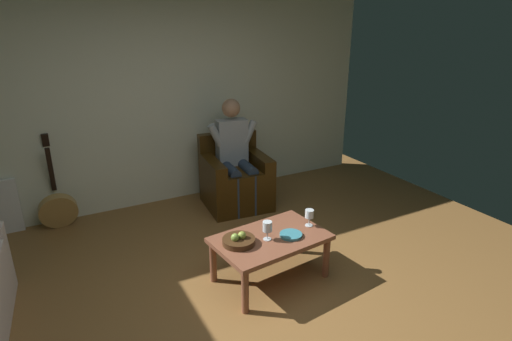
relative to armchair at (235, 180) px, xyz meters
The scene contains 10 objects.
ground_plane 2.25m from the armchair, 69.28° to the left, with size 6.52×6.52×0.00m, color brown.
wall_back 1.40m from the armchair, 36.69° to the right, with size 5.84×0.06×2.64m, color silver.
armchair is the anchor object (origin of this frame).
person_seated 0.38m from the armchair, 84.46° to the left, with size 0.63×0.62×1.30m.
coffee_table 1.61m from the armchair, 75.26° to the left, with size 1.02×0.71×0.42m.
guitar 2.01m from the armchair, 11.05° to the right, with size 0.40×0.29×1.04m.
wine_glass_near 1.56m from the armchair, 89.91° to the left, with size 0.08×0.08×0.16m.
wine_glass_far 1.66m from the armchair, 73.89° to the left, with size 0.08×0.08×0.17m.
fruit_bowl 1.69m from the armchair, 65.43° to the left, with size 0.27×0.27×0.11m.
decorative_dish 1.65m from the armchair, 81.27° to the left, with size 0.19×0.19×0.02m, color teal.
Camera 1 is at (1.22, 2.18, 2.19)m, focal length 29.17 mm.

